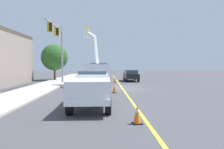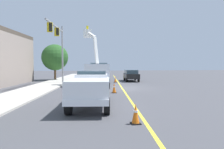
{
  "view_description": "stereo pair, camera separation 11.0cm",
  "coord_description": "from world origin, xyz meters",
  "px_view_note": "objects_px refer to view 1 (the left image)",
  "views": [
    {
      "loc": [
        -20.16,
        4.64,
        2.48
      ],
      "look_at": [
        0.97,
        0.92,
        1.4
      ],
      "focal_mm": 31.89,
      "sensor_mm": 36.0,
      "label": 1
    },
    {
      "loc": [
        -20.18,
        4.53,
        2.48
      ],
      "look_at": [
        0.97,
        0.92,
        1.4
      ],
      "focal_mm": 31.89,
      "sensor_mm": 36.0,
      "label": 2
    }
  ],
  "objects_px": {
    "traffic_cone_mid_rear": "(115,79)",
    "traffic_signal_mast": "(58,42)",
    "traffic_cone_leading": "(137,114)",
    "traffic_cone_mid_front": "(114,88)",
    "passing_minivan": "(131,75)",
    "utility_bucket_truck": "(98,72)",
    "service_pickup_truck": "(91,88)"
  },
  "relations": [
    {
      "from": "traffic_signal_mast",
      "to": "utility_bucket_truck",
      "type": "bearing_deg",
      "value": -111.08
    },
    {
      "from": "utility_bucket_truck",
      "to": "traffic_cone_leading",
      "type": "relative_size",
      "value": 9.91
    },
    {
      "from": "traffic_signal_mast",
      "to": "traffic_cone_leading",
      "type": "bearing_deg",
      "value": -164.76
    },
    {
      "from": "utility_bucket_truck",
      "to": "service_pickup_truck",
      "type": "distance_m",
      "value": 11.83
    },
    {
      "from": "passing_minivan",
      "to": "traffic_signal_mast",
      "type": "height_order",
      "value": "traffic_signal_mast"
    },
    {
      "from": "traffic_cone_mid_rear",
      "to": "traffic_signal_mast",
      "type": "bearing_deg",
      "value": 104.93
    },
    {
      "from": "passing_minivan",
      "to": "traffic_cone_leading",
      "type": "distance_m",
      "value": 21.56
    },
    {
      "from": "utility_bucket_truck",
      "to": "service_pickup_truck",
      "type": "xyz_separation_m",
      "value": [
        -11.71,
        1.62,
        -0.49
      ]
    },
    {
      "from": "passing_minivan",
      "to": "traffic_cone_mid_front",
      "type": "height_order",
      "value": "passing_minivan"
    },
    {
      "from": "utility_bucket_truck",
      "to": "passing_minivan",
      "type": "relative_size",
      "value": 1.69
    },
    {
      "from": "traffic_cone_mid_rear",
      "to": "traffic_signal_mast",
      "type": "xyz_separation_m",
      "value": [
        -1.98,
        7.42,
        4.85
      ]
    },
    {
      "from": "traffic_cone_leading",
      "to": "traffic_cone_mid_rear",
      "type": "relative_size",
      "value": 0.99
    },
    {
      "from": "traffic_cone_leading",
      "to": "traffic_cone_mid_front",
      "type": "xyz_separation_m",
      "value": [
        9.06,
        -0.74,
        0.01
      ]
    },
    {
      "from": "utility_bucket_truck",
      "to": "traffic_cone_mid_front",
      "type": "height_order",
      "value": "utility_bucket_truck"
    },
    {
      "from": "traffic_cone_leading",
      "to": "traffic_cone_mid_front",
      "type": "height_order",
      "value": "traffic_cone_mid_front"
    },
    {
      "from": "traffic_cone_mid_front",
      "to": "traffic_cone_mid_rear",
      "type": "relative_size",
      "value": 1.01
    },
    {
      "from": "traffic_cone_leading",
      "to": "utility_bucket_truck",
      "type": "bearing_deg",
      "value": 0.11
    },
    {
      "from": "service_pickup_truck",
      "to": "traffic_signal_mast",
      "type": "distance_m",
      "value": 14.44
    },
    {
      "from": "service_pickup_truck",
      "to": "traffic_cone_leading",
      "type": "relative_size",
      "value": 6.83
    },
    {
      "from": "passing_minivan",
      "to": "traffic_signal_mast",
      "type": "xyz_separation_m",
      "value": [
        -3.69,
        10.14,
        4.3
      ]
    },
    {
      "from": "passing_minivan",
      "to": "traffic_cone_leading",
      "type": "xyz_separation_m",
      "value": [
        -20.85,
        5.46,
        -0.55
      ]
    },
    {
      "from": "service_pickup_truck",
      "to": "traffic_signal_mast",
      "type": "bearing_deg",
      "value": 12.65
    },
    {
      "from": "traffic_cone_mid_front",
      "to": "traffic_cone_mid_rear",
      "type": "xyz_separation_m",
      "value": [
        10.09,
        -2.0,
        -0.0
      ]
    },
    {
      "from": "service_pickup_truck",
      "to": "traffic_cone_leading",
      "type": "bearing_deg",
      "value": -155.83
    },
    {
      "from": "service_pickup_truck",
      "to": "passing_minivan",
      "type": "relative_size",
      "value": 1.16
    },
    {
      "from": "traffic_signal_mast",
      "to": "traffic_cone_mid_front",
      "type": "bearing_deg",
      "value": -146.25
    },
    {
      "from": "service_pickup_truck",
      "to": "traffic_cone_leading",
      "type": "distance_m",
      "value": 4.09
    },
    {
      "from": "utility_bucket_truck",
      "to": "traffic_cone_mid_rear",
      "type": "relative_size",
      "value": 9.82
    },
    {
      "from": "passing_minivan",
      "to": "traffic_cone_mid_rear",
      "type": "bearing_deg",
      "value": 122.14
    },
    {
      "from": "traffic_cone_mid_rear",
      "to": "passing_minivan",
      "type": "bearing_deg",
      "value": -57.86
    },
    {
      "from": "utility_bucket_truck",
      "to": "traffic_cone_leading",
      "type": "distance_m",
      "value": 15.42
    },
    {
      "from": "service_pickup_truck",
      "to": "traffic_signal_mast",
      "type": "relative_size",
      "value": 0.78
    }
  ]
}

